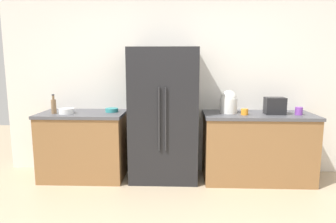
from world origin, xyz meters
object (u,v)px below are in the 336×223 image
at_px(rice_cooker, 229,102).
at_px(cup_b, 245,112).
at_px(refrigerator, 164,115).
at_px(bowl_a, 66,111).
at_px(cup_a, 299,111).
at_px(bowl_b, 112,110).
at_px(bottle_a, 54,106).
at_px(toaster, 275,106).

height_order(rice_cooker, cup_b, rice_cooker).
relative_size(refrigerator, bowl_a, 9.04).
height_order(refrigerator, cup_a, refrigerator).
relative_size(cup_a, bowl_a, 0.51).
height_order(rice_cooker, bowl_b, rice_cooker).
relative_size(refrigerator, cup_a, 17.57).
relative_size(bottle_a, cup_a, 2.54).
bearing_deg(cup_b, toaster, 9.73).
distance_m(refrigerator, cup_b, 1.05).
height_order(rice_cooker, bottle_a, rice_cooker).
height_order(bottle_a, bowl_b, bottle_a).
relative_size(cup_b, bowl_a, 0.47).
relative_size(toaster, cup_b, 2.79).
bearing_deg(cup_a, bottle_a, -179.57).
xyz_separation_m(toaster, cup_a, (0.29, -0.04, -0.06)).
bearing_deg(bottle_a, bowl_a, 0.09).
height_order(toaster, bowl_b, toaster).
bearing_deg(refrigerator, rice_cooker, 1.97).
relative_size(refrigerator, rice_cooker, 5.85).
bearing_deg(rice_cooker, bowl_b, 179.14).
xyz_separation_m(cup_a, bowl_b, (-2.45, 0.14, -0.02)).
xyz_separation_m(bottle_a, bowl_b, (0.73, 0.16, -0.08)).
xyz_separation_m(rice_cooker, bowl_a, (-2.14, -0.14, -0.11)).
height_order(refrigerator, bowl_b, refrigerator).
bearing_deg(toaster, cup_b, -170.27).
bearing_deg(cup_a, bowl_b, 176.81).
bearing_deg(cup_b, bottle_a, 179.95).
height_order(toaster, rice_cooker, rice_cooker).
distance_m(bottle_a, bowl_a, 0.18).
height_order(refrigerator, bowl_a, refrigerator).
xyz_separation_m(toaster, bowl_a, (-2.72, -0.07, -0.07)).
bearing_deg(refrigerator, bottle_a, -175.73).
relative_size(toaster, bottle_a, 1.00).
height_order(toaster, bowl_a, toaster).
bearing_deg(bowl_b, bottle_a, -167.60).
distance_m(bottle_a, cup_b, 2.49).
distance_m(cup_a, bowl_b, 2.45).
bearing_deg(bowl_b, cup_a, -3.19).
bearing_deg(bowl_a, cup_a, 0.45).
relative_size(rice_cooker, cup_a, 3.01).
relative_size(cup_a, bowl_b, 0.58).
height_order(cup_a, cup_b, cup_a).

